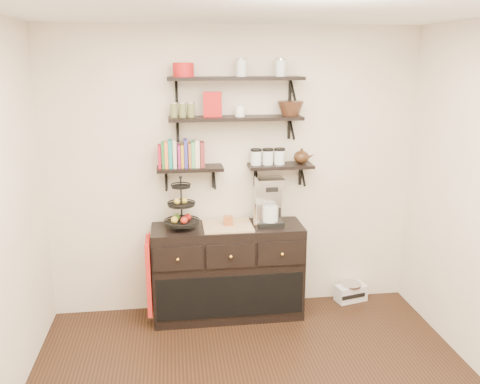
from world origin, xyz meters
name	(u,v)px	position (x,y,z in m)	size (l,w,h in m)	color
ceiling	(272,3)	(0.00, 0.00, 2.70)	(3.50, 3.50, 0.02)	white
back_wall	(234,173)	(0.00, 1.75, 1.35)	(3.50, 0.02, 2.70)	white
shelf_top	(236,79)	(0.00, 1.62, 2.23)	(1.20, 0.27, 0.23)	black
shelf_mid	(236,119)	(0.00, 1.62, 1.88)	(1.20, 0.27, 0.23)	black
shelf_low_left	(190,169)	(-0.42, 1.63, 1.43)	(0.60, 0.25, 0.23)	black
shelf_low_right	(280,166)	(0.42, 1.63, 1.43)	(0.60, 0.25, 0.23)	black
cookbooks	(184,154)	(-0.47, 1.63, 1.57)	(0.43, 0.15, 0.26)	#B1132C
glass_canisters	(268,158)	(0.30, 1.63, 1.51)	(0.32, 0.10, 0.13)	silver
sideboard	(228,271)	(-0.09, 1.51, 0.45)	(1.40, 0.50, 0.92)	black
fruit_stand	(182,211)	(-0.51, 1.52, 1.06)	(0.32, 0.32, 0.47)	black
candle	(228,221)	(-0.09, 1.51, 0.96)	(0.08, 0.08, 0.08)	brown
coffee_maker	(269,202)	(0.30, 1.55, 1.11)	(0.25, 0.24, 0.45)	black
thermal_carafe	(259,214)	(0.20, 1.49, 1.01)	(0.11, 0.11, 0.22)	silver
apron	(149,276)	(-0.82, 1.41, 0.50)	(0.04, 0.30, 0.69)	#A31711
radio	(351,292)	(1.19, 1.64, 0.09)	(0.34, 0.25, 0.18)	silver
recipe_box	(213,104)	(-0.21, 1.61, 2.01)	(0.16, 0.06, 0.22)	#B21415
walnut_bowl	(290,109)	(0.50, 1.61, 1.96)	(0.24, 0.24, 0.13)	black
ramekins	(240,111)	(0.04, 1.61, 1.95)	(0.09, 0.09, 0.10)	white
teapot	(301,156)	(0.62, 1.63, 1.52)	(0.19, 0.15, 0.15)	#341F0F
red_pot	(183,70)	(-0.46, 1.61, 2.31)	(0.18, 0.18, 0.12)	#B21415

